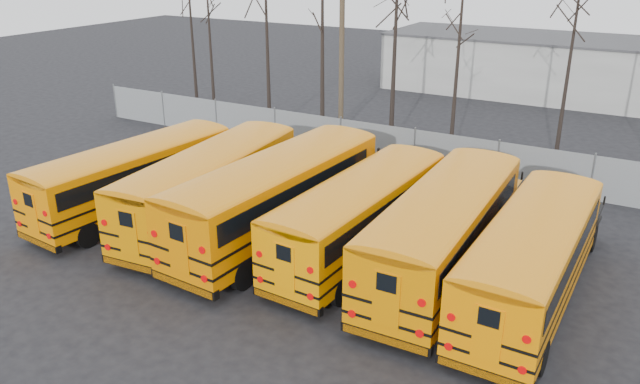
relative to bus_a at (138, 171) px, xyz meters
The scene contains 17 objects.
ground 8.20m from the bus_a, 12.49° to the right, with size 120.00×120.00×0.00m, color black.
fence 12.93m from the bus_a, 52.66° to the left, with size 40.00×0.04×2.00m, color gray.
distant_building 31.82m from the bus_a, 72.01° to the left, with size 22.00×8.00×4.00m, color beige.
bus_a is the anchor object (origin of this frame).
bus_b 3.48m from the bus_a, ahead, with size 3.37×11.09×3.06m.
bus_c 6.46m from the bus_a, ahead, with size 3.48×11.77×3.25m.
bus_d 9.63m from the bus_a, ahead, with size 3.01×10.57×2.92m.
bus_e 12.59m from the bus_a, ahead, with size 2.73×11.22×3.13m.
bus_f 15.39m from the bus_a, ahead, with size 2.63×10.57×2.94m.
utility_pole_left 15.01m from the bus_a, 83.83° to the left, with size 1.60×0.79×9.49m.
tree_0 18.86m from the bus_a, 122.96° to the left, with size 0.26×0.26×10.06m, color black.
tree_1 15.44m from the bus_a, 117.09° to the left, with size 0.26×0.26×9.61m, color black.
tree_2 13.38m from the bus_a, 99.55° to the left, with size 0.26×0.26×11.16m, color black.
tree_3 12.52m from the bus_a, 80.86° to the left, with size 0.26×0.26×10.90m, color black.
tree_4 14.91m from the bus_a, 68.60° to the left, with size 0.26×0.26×10.89m, color black.
tree_5 15.43m from the bus_a, 52.94° to the left, with size 0.26×0.26×10.03m, color black.
tree_6 20.10m from the bus_a, 46.02° to the left, with size 0.26×0.26×10.61m, color black.
Camera 1 is at (10.14, -15.15, 10.18)m, focal length 35.00 mm.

